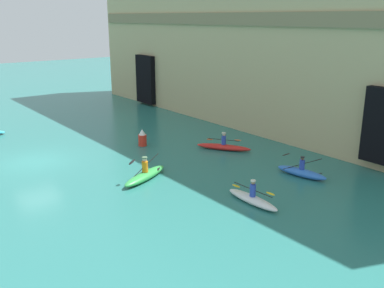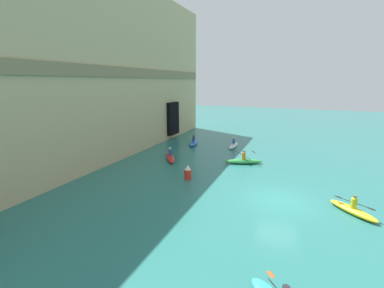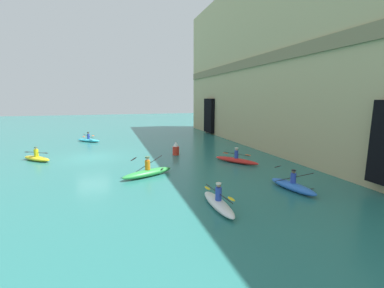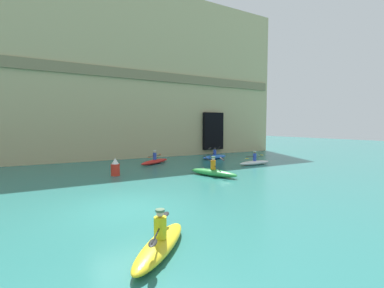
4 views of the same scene
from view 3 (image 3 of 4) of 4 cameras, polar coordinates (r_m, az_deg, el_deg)
name	(u,v)px [view 3 (image 3 of 4)]	position (r m, az deg, el deg)	size (l,w,h in m)	color
ground_plane	(92,158)	(22.59, -21.35, -2.82)	(120.00, 120.00, 0.00)	#28706B
cliff_bluff	(292,58)	(25.86, 21.34, 17.43)	(40.37, 6.02, 16.81)	tan
kayak_red	(236,160)	(19.58, 9.80, -3.50)	(3.35, 2.53, 1.16)	red
kayak_blue	(293,186)	(14.68, 21.47, -8.62)	(2.97, 1.19, 1.22)	blue
kayak_white	(218,203)	(11.70, 5.87, -12.87)	(3.05, 0.69, 1.14)	white
kayak_cyan	(89,140)	(30.99, -21.98, 0.85)	(2.65, 2.86, 1.07)	#33B2C6
kayak_green	(148,172)	(16.25, -9.81, -6.20)	(2.01, 3.45, 1.31)	green
kayak_yellow	(37,158)	(23.26, -31.23, -2.66)	(2.45, 2.53, 1.11)	yellow
marker_buoy	(176,149)	(21.96, -3.61, -1.09)	(0.56, 0.56, 1.13)	red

